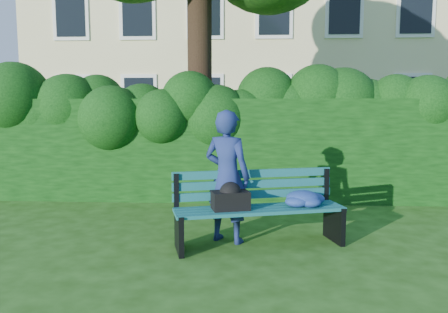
{
  "coord_description": "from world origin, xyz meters",
  "views": [
    {
      "loc": [
        0.36,
        -5.66,
        1.68
      ],
      "look_at": [
        0.0,
        0.6,
        0.95
      ],
      "focal_mm": 35.0,
      "sensor_mm": 36.0,
      "label": 1
    }
  ],
  "objects": [
    {
      "name": "ground",
      "position": [
        0.0,
        0.0,
        0.0
      ],
      "size": [
        80.0,
        80.0,
        0.0
      ],
      "primitive_type": "plane",
      "color": "#224811",
      "rests_on": "ground"
    },
    {
      "name": "apartment_building",
      "position": [
        -0.0,
        13.99,
        6.0
      ],
      "size": [
        16.0,
        8.08,
        12.0
      ],
      "color": "beige",
      "rests_on": "ground"
    },
    {
      "name": "hedge",
      "position": [
        0.0,
        2.2,
        0.9
      ],
      "size": [
        10.0,
        1.0,
        1.8
      ],
      "color": "black",
      "rests_on": "ground"
    },
    {
      "name": "park_bench",
      "position": [
        0.55,
        -0.48,
        0.5
      ],
      "size": [
        2.1,
        1.08,
        0.89
      ],
      "rotation": [
        0.0,
        0.0,
        0.27
      ],
      "color": "#115057",
      "rests_on": "ground"
    },
    {
      "name": "man_reading",
      "position": [
        0.09,
        -0.38,
        0.82
      ],
      "size": [
        0.7,
        0.6,
        1.63
      ],
      "primitive_type": "imported",
      "rotation": [
        0.0,
        0.0,
        2.72
      ],
      "color": "navy",
      "rests_on": "ground"
    }
  ]
}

